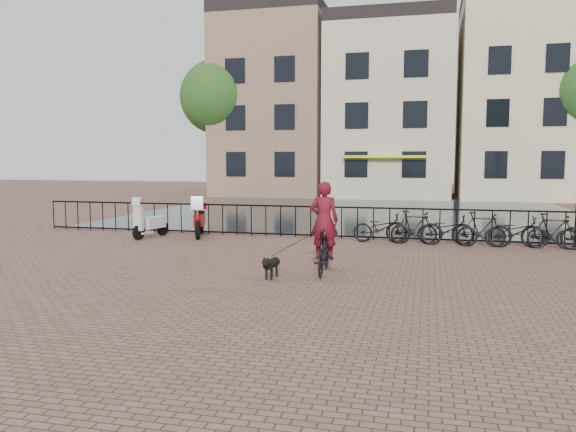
% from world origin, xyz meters
% --- Properties ---
extents(ground, '(100.00, 100.00, 0.00)m').
position_xyz_m(ground, '(0.00, 0.00, 0.00)').
color(ground, brown).
rests_on(ground, ground).
extents(canal_water, '(20.00, 20.00, 0.00)m').
position_xyz_m(canal_water, '(0.00, 17.30, 0.00)').
color(canal_water, black).
rests_on(canal_water, ground).
extents(railing, '(20.00, 0.05, 1.02)m').
position_xyz_m(railing, '(0.00, 8.00, 0.50)').
color(railing, black).
rests_on(railing, ground).
extents(canal_house_left, '(7.50, 9.00, 12.80)m').
position_xyz_m(canal_house_left, '(-7.50, 30.00, 6.40)').
color(canal_house_left, '#886D4F').
rests_on(canal_house_left, ground).
extents(canal_house_mid, '(8.00, 9.50, 11.80)m').
position_xyz_m(canal_house_mid, '(0.50, 30.00, 5.90)').
color(canal_house_mid, beige).
rests_on(canal_house_mid, ground).
extents(canal_house_right, '(7.00, 9.00, 13.30)m').
position_xyz_m(canal_house_right, '(8.50, 30.00, 6.65)').
color(canal_house_right, beige).
rests_on(canal_house_right, ground).
extents(tree_far_left, '(5.04, 5.04, 9.27)m').
position_xyz_m(tree_far_left, '(-11.00, 27.00, 6.73)').
color(tree_far_left, black).
rests_on(tree_far_left, ground).
extents(cyclist, '(0.77, 1.76, 2.38)m').
position_xyz_m(cyclist, '(0.95, 2.45, 0.90)').
color(cyclist, black).
rests_on(cyclist, ground).
extents(dog, '(0.29, 0.75, 0.50)m').
position_xyz_m(dog, '(-0.04, 1.73, 0.25)').
color(dog, black).
rests_on(dog, ground).
extents(motorcycle, '(1.05, 1.99, 1.39)m').
position_xyz_m(motorcycle, '(-4.08, 7.42, 0.70)').
color(motorcycle, maroon).
rests_on(motorcycle, ground).
extents(scooter, '(0.74, 1.53, 1.37)m').
position_xyz_m(scooter, '(-5.49, 6.77, 0.68)').
color(scooter, silver).
rests_on(scooter, ground).
extents(parked_bike_0, '(1.75, 0.72, 0.90)m').
position_xyz_m(parked_bike_0, '(1.80, 7.40, 0.45)').
color(parked_bike_0, black).
rests_on(parked_bike_0, ground).
extents(parked_bike_1, '(1.70, 0.63, 1.00)m').
position_xyz_m(parked_bike_1, '(2.75, 7.40, 0.50)').
color(parked_bike_1, black).
rests_on(parked_bike_1, ground).
extents(parked_bike_2, '(1.79, 0.85, 0.90)m').
position_xyz_m(parked_bike_2, '(3.70, 7.40, 0.45)').
color(parked_bike_2, black).
rests_on(parked_bike_2, ground).
extents(parked_bike_3, '(1.71, 0.70, 1.00)m').
position_xyz_m(parked_bike_3, '(4.65, 7.40, 0.50)').
color(parked_bike_3, black).
rests_on(parked_bike_3, ground).
extents(parked_bike_4, '(1.73, 0.64, 0.90)m').
position_xyz_m(parked_bike_4, '(5.60, 7.40, 0.45)').
color(parked_bike_4, black).
rests_on(parked_bike_4, ground).
extents(parked_bike_5, '(1.70, 0.64, 1.00)m').
position_xyz_m(parked_bike_5, '(6.55, 7.40, 0.50)').
color(parked_bike_5, black).
rests_on(parked_bike_5, ground).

